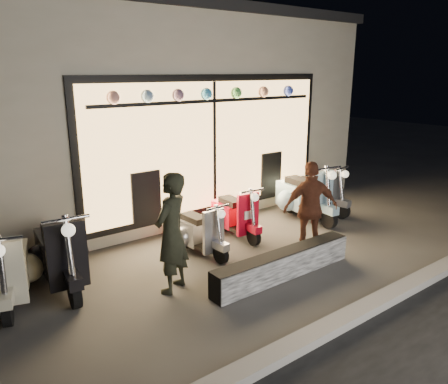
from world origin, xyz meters
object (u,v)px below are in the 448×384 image
Objects in this scene: scooter_red at (233,214)px; woman at (311,208)px; graffiti_barrier at (283,264)px; man at (172,233)px; scooter_silver at (196,231)px.

woman reaches higher than scooter_red.
graffiti_barrier is 1.61× the size of woman.
man is (-2.00, -1.22, 0.46)m from scooter_red.
woman is (2.47, -0.25, -0.06)m from man.
graffiti_barrier is at bearing -76.62° from scooter_silver.
graffiti_barrier is at bearing -99.92° from scooter_red.
man is at bearing 22.23° from woman.
graffiti_barrier is at bearing 49.70° from woman.
scooter_red is 2.39m from man.
scooter_silver is 1.93m from woman.
scooter_silver is 1.45m from man.
graffiti_barrier is 1.49× the size of man.
scooter_silver is 0.93× the size of scooter_red.
scooter_silver is 0.80× the size of woman.
scooter_red is (0.52, 1.86, 0.18)m from graffiti_barrier.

